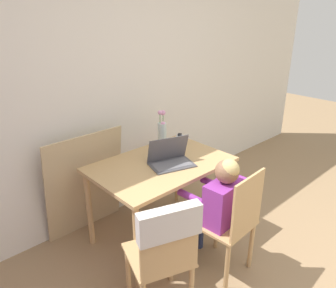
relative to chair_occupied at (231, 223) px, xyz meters
The scene contains 9 objects.
wall_back 1.58m from the chair_occupied, 88.98° to the left, with size 6.40×0.05×2.50m.
dining_table 0.74m from the chair_occupied, 96.73° to the left, with size 1.17×0.78×0.75m.
chair_occupied is the anchor object (origin of this frame).
chair_spare 0.67m from the chair_occupied, behind, with size 0.52×0.54×0.92m.
person_seated 0.20m from the chair_occupied, 93.50° to the left, with size 0.36×0.44×0.98m.
laptop 0.72m from the chair_occupied, 93.28° to the left, with size 0.41×0.33×0.23m.
flower_vase 1.08m from the chair_occupied, 80.03° to the left, with size 0.08×0.08×0.36m.
water_bottle 0.86m from the chair_occupied, 76.31° to the left, with size 0.06×0.06×0.19m.
cardboard_panel 1.36m from the chair_occupied, 112.90° to the left, with size 0.76×0.15×0.98m.
Camera 1 is at (-1.77, -0.35, 1.97)m, focal length 35.00 mm.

